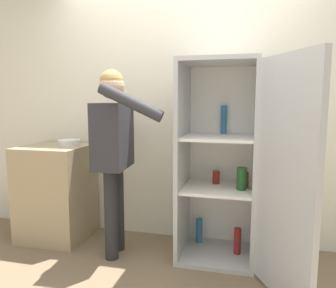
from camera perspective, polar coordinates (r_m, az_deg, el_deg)
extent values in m
plane|color=#7A664C|center=(2.65, -1.81, -23.78)|extent=(12.00, 12.00, 0.00)
cube|color=silver|center=(3.21, 2.92, 5.77)|extent=(7.00, 0.06, 2.55)
cube|color=#B7BABC|center=(3.12, 8.36, -18.29)|extent=(0.65, 0.60, 0.04)
cube|color=#B7BABC|center=(2.83, 9.04, 13.99)|extent=(0.65, 0.60, 0.04)
cube|color=white|center=(3.14, 9.18, -2.04)|extent=(0.65, 0.03, 1.64)
cube|color=#B7BABC|center=(2.90, 2.61, -2.73)|extent=(0.04, 0.60, 1.64)
cube|color=#B7BABC|center=(2.85, 14.89, -3.19)|extent=(0.03, 0.60, 1.64)
cube|color=white|center=(2.91, 8.59, -7.62)|extent=(0.58, 0.53, 0.02)
cube|color=white|center=(2.83, 8.77, 1.12)|extent=(0.58, 0.53, 0.02)
cube|color=#B7BABC|center=(2.29, 19.80, -6.02)|extent=(0.34, 0.60, 1.64)
cylinder|color=teal|center=(3.23, 5.45, -14.74)|extent=(0.06, 0.06, 0.23)
cylinder|color=maroon|center=(3.06, 12.00, -16.19)|extent=(0.06, 0.06, 0.23)
cylinder|color=maroon|center=(3.01, 8.38, -5.76)|extent=(0.07, 0.07, 0.12)
cylinder|color=#1E5123|center=(2.84, 12.72, -5.91)|extent=(0.09, 0.09, 0.19)
cylinder|color=#9E4C19|center=(2.93, 13.32, -6.04)|extent=(0.05, 0.05, 0.13)
cylinder|color=teal|center=(3.04, 9.69, 4.21)|extent=(0.05, 0.05, 0.26)
cylinder|color=#262628|center=(3.10, -8.74, -10.95)|extent=(0.11, 0.11, 0.79)
cylinder|color=#262628|center=(2.93, -9.89, -12.05)|extent=(0.11, 0.11, 0.79)
cube|color=#2D2D33|center=(2.87, -9.59, 1.44)|extent=(0.29, 0.47, 0.56)
sphere|color=#DBAD89|center=(2.85, -9.79, 9.92)|extent=(0.22, 0.22, 0.22)
sphere|color=#AD894C|center=(2.85, -9.80, 10.69)|extent=(0.20, 0.20, 0.20)
cylinder|color=#2D2D33|center=(3.11, -8.05, 1.42)|extent=(0.09, 0.09, 0.53)
cylinder|color=#2D2D33|center=(2.54, -6.50, 7.24)|extent=(0.52, 0.13, 0.31)
cube|color=tan|center=(3.49, -18.90, -7.93)|extent=(0.63, 0.59, 0.93)
cylinder|color=white|center=(3.39, -16.82, 0.25)|extent=(0.21, 0.21, 0.06)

